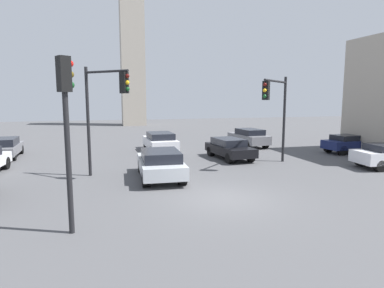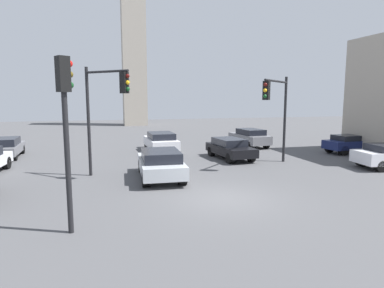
{
  "view_description": "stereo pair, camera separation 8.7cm",
  "coord_description": "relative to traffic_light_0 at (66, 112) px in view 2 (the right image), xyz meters",
  "views": [
    {
      "loc": [
        -4.57,
        -12.15,
        4.03
      ],
      "look_at": [
        -0.68,
        2.36,
        1.93
      ],
      "focal_mm": 30.99,
      "sensor_mm": 36.0,
      "label": 1
    },
    {
      "loc": [
        -4.48,
        -12.17,
        4.03
      ],
      "look_at": [
        -0.68,
        2.36,
        1.93
      ],
      "focal_mm": 30.99,
      "sensor_mm": 36.0,
      "label": 2
    }
  ],
  "objects": [
    {
      "name": "car_6",
      "position": [
        9.04,
        10.22,
        -2.9
      ],
      "size": [
        2.2,
        4.38,
        1.34
      ],
      "rotation": [
        0.0,
        0.0,
        -1.47
      ],
      "color": "black",
      "rests_on": "ground_plane"
    },
    {
      "name": "traffic_light_1",
      "position": [
        10.69,
        7.21,
        0.14
      ],
      "size": [
        2.92,
        2.79,
        5.31
      ],
      "rotation": [
        0.0,
        0.0,
        -2.38
      ],
      "color": "black",
      "rests_on": "ground_plane"
    },
    {
      "name": "car_2",
      "position": [
        -5.43,
        14.42,
        -2.9
      ],
      "size": [
        1.88,
        4.21,
        1.35
      ],
      "rotation": [
        0.0,
        0.0,
        1.63
      ],
      "color": "slate",
      "rests_on": "ground_plane"
    },
    {
      "name": "traffic_light_0",
      "position": [
        0.0,
        0.0,
        0.0
      ],
      "size": [
        0.49,
        0.44,
        5.19
      ],
      "rotation": [
        0.0,
        0.0,
        0.56
      ],
      "color": "black",
      "rests_on": "ground_plane"
    },
    {
      "name": "car_0",
      "position": [
        12.63,
        15.0,
        -2.84
      ],
      "size": [
        2.22,
        4.28,
        1.47
      ],
      "rotation": [
        0.0,
        0.0,
        1.68
      ],
      "color": "slate",
      "rests_on": "ground_plane"
    },
    {
      "name": "car_1",
      "position": [
        5.12,
        14.56,
        -2.87
      ],
      "size": [
        2.11,
        4.6,
        1.43
      ],
      "rotation": [
        0.0,
        0.0,
        1.6
      ],
      "color": "silver",
      "rests_on": "ground_plane"
    },
    {
      "name": "ground_plane",
      "position": [
        5.58,
        2.03,
        -3.62
      ],
      "size": [
        99.13,
        99.13,
        0.0
      ],
      "primitive_type": "plane",
      "color": "#4C4C4F"
    },
    {
      "name": "car_3",
      "position": [
        3.7,
        6.03,
        -2.85
      ],
      "size": [
        2.24,
        4.68,
        1.44
      ],
      "rotation": [
        0.0,
        0.0,
        1.53
      ],
      "color": "#ADB2B7",
      "rests_on": "ground_plane"
    },
    {
      "name": "traffic_light_2",
      "position": [
        1.12,
        6.78,
        0.28
      ],
      "size": [
        2.08,
        1.95,
        5.56
      ],
      "rotation": [
        0.0,
        0.0,
        -0.75
      ],
      "color": "black",
      "rests_on": "ground_plane"
    },
    {
      "name": "car_5",
      "position": [
        18.46,
        10.12,
        -2.88
      ],
      "size": [
        4.18,
        1.97,
        1.35
      ],
      "rotation": [
        0.0,
        0.0,
        0.08
      ],
      "color": "navy",
      "rests_on": "ground_plane"
    },
    {
      "name": "skyline_tower",
      "position": [
        5.4,
        39.48,
        7.61
      ],
      "size": [
        3.31,
        3.31,
        22.46
      ],
      "primitive_type": "cube",
      "color": "#A89E8E",
      "rests_on": "ground_plane"
    }
  ]
}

